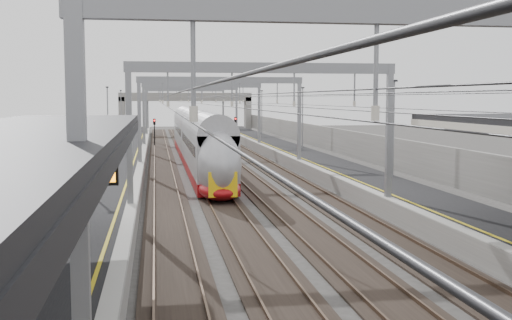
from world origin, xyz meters
name	(u,v)px	position (x,y,z in m)	size (l,w,h in m)	color
platform_left	(120,165)	(-8.00, 45.00, 0.50)	(4.00, 120.00, 1.00)	black
platform_right	(311,162)	(8.00, 45.00, 0.50)	(4.00, 120.00, 1.00)	black
tracks	(217,169)	(0.00, 45.00, 0.05)	(11.40, 140.00, 0.20)	black
overhead_line	(210,96)	(0.00, 51.62, 6.14)	(13.00, 140.00, 6.60)	gray
overbridge	(186,102)	(0.00, 100.00, 5.31)	(22.00, 2.20, 6.90)	slate
wall_left	(79,152)	(-11.20, 45.00, 1.60)	(0.30, 120.00, 3.20)	slate
wall_right	(347,149)	(11.20, 45.00, 1.60)	(0.30, 120.00, 3.20)	slate
train	(197,144)	(-1.50, 47.63, 1.97)	(2.52, 45.87, 3.99)	#A00E12
signal_green	(154,127)	(-5.20, 71.15, 2.42)	(0.32, 0.32, 3.48)	black
signal_red_near	(226,128)	(3.20, 67.14, 2.42)	(0.32, 0.32, 3.48)	black
signal_red_far	(235,125)	(5.40, 76.13, 2.42)	(0.32, 0.32, 3.48)	black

